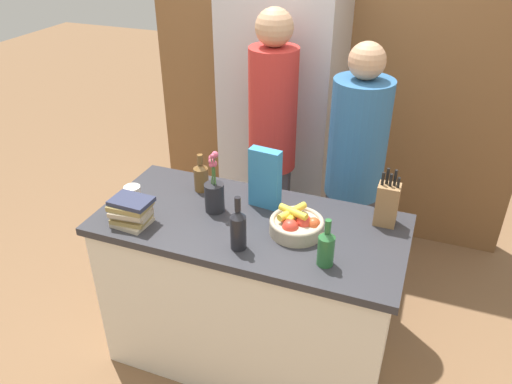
{
  "coord_description": "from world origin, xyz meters",
  "views": [
    {
      "loc": [
        0.76,
        -1.9,
        2.3
      ],
      "look_at": [
        0.0,
        0.09,
        1.04
      ],
      "focal_mm": 35.0,
      "sensor_mm": 36.0,
      "label": 1
    }
  ],
  "objects_px": {
    "refrigerator": "(283,122)",
    "person_in_blue": "(355,171)",
    "person_at_sink": "(272,140)",
    "bottle_wine": "(326,247)",
    "coffee_mug": "(133,194)",
    "fruit_bowl": "(297,224)",
    "knife_block": "(387,204)",
    "flower_vase": "(214,193)",
    "book_stack": "(131,211)",
    "bottle_oil": "(238,228)",
    "bottle_vinegar": "(201,176)",
    "cereal_box": "(265,179)"
  },
  "relations": [
    {
      "from": "flower_vase",
      "to": "coffee_mug",
      "type": "bearing_deg",
      "value": -170.96
    },
    {
      "from": "person_in_blue",
      "to": "knife_block",
      "type": "bearing_deg",
      "value": -49.07
    },
    {
      "from": "knife_block",
      "to": "bottle_wine",
      "type": "height_order",
      "value": "knife_block"
    },
    {
      "from": "bottle_oil",
      "to": "bottle_wine",
      "type": "distance_m",
      "value": 0.4
    },
    {
      "from": "cereal_box",
      "to": "coffee_mug",
      "type": "distance_m",
      "value": 0.7
    },
    {
      "from": "knife_block",
      "to": "person_at_sink",
      "type": "relative_size",
      "value": 0.16
    },
    {
      "from": "flower_vase",
      "to": "coffee_mug",
      "type": "xyz_separation_m",
      "value": [
        -0.44,
        -0.07,
        -0.06
      ]
    },
    {
      "from": "knife_block",
      "to": "coffee_mug",
      "type": "relative_size",
      "value": 2.77
    },
    {
      "from": "flower_vase",
      "to": "coffee_mug",
      "type": "distance_m",
      "value": 0.45
    },
    {
      "from": "cereal_box",
      "to": "person_at_sink",
      "type": "xyz_separation_m",
      "value": [
        -0.14,
        0.53,
        -0.04
      ]
    },
    {
      "from": "refrigerator",
      "to": "person_at_sink",
      "type": "bearing_deg",
      "value": -78.9
    },
    {
      "from": "flower_vase",
      "to": "person_at_sink",
      "type": "relative_size",
      "value": 0.18
    },
    {
      "from": "refrigerator",
      "to": "person_at_sink",
      "type": "xyz_separation_m",
      "value": [
        0.1,
        -0.53,
        0.1
      ]
    },
    {
      "from": "cereal_box",
      "to": "coffee_mug",
      "type": "bearing_deg",
      "value": -162.9
    },
    {
      "from": "flower_vase",
      "to": "cereal_box",
      "type": "height_order",
      "value": "flower_vase"
    },
    {
      "from": "fruit_bowl",
      "to": "cereal_box",
      "type": "height_order",
      "value": "cereal_box"
    },
    {
      "from": "cereal_box",
      "to": "coffee_mug",
      "type": "relative_size",
      "value": 2.98
    },
    {
      "from": "book_stack",
      "to": "bottle_oil",
      "type": "relative_size",
      "value": 0.77
    },
    {
      "from": "person_at_sink",
      "to": "person_in_blue",
      "type": "bearing_deg",
      "value": -14.07
    },
    {
      "from": "bottle_wine",
      "to": "refrigerator",
      "type": "bearing_deg",
      "value": 114.88
    },
    {
      "from": "bottle_oil",
      "to": "cereal_box",
      "type": "bearing_deg",
      "value": 91.77
    },
    {
      "from": "cereal_box",
      "to": "knife_block",
      "type": "bearing_deg",
      "value": 5.2
    },
    {
      "from": "flower_vase",
      "to": "fruit_bowl",
      "type": "bearing_deg",
      "value": -5.21
    },
    {
      "from": "fruit_bowl",
      "to": "bottle_wine",
      "type": "height_order",
      "value": "bottle_wine"
    },
    {
      "from": "coffee_mug",
      "to": "person_in_blue",
      "type": "xyz_separation_m",
      "value": [
        1.03,
        0.7,
        -0.01
      ]
    },
    {
      "from": "bottle_wine",
      "to": "person_at_sink",
      "type": "bearing_deg",
      "value": 121.96
    },
    {
      "from": "fruit_bowl",
      "to": "knife_block",
      "type": "bearing_deg",
      "value": 30.99
    },
    {
      "from": "fruit_bowl",
      "to": "refrigerator",
      "type": "bearing_deg",
      "value": 110.93
    },
    {
      "from": "refrigerator",
      "to": "book_stack",
      "type": "relative_size",
      "value": 9.1
    },
    {
      "from": "book_stack",
      "to": "bottle_oil",
      "type": "height_order",
      "value": "bottle_oil"
    },
    {
      "from": "bottle_oil",
      "to": "bottle_vinegar",
      "type": "height_order",
      "value": "bottle_oil"
    },
    {
      "from": "fruit_bowl",
      "to": "person_in_blue",
      "type": "distance_m",
      "value": 0.68
    },
    {
      "from": "bottle_vinegar",
      "to": "person_at_sink",
      "type": "height_order",
      "value": "person_at_sink"
    },
    {
      "from": "flower_vase",
      "to": "bottle_oil",
      "type": "relative_size",
      "value": 1.25
    },
    {
      "from": "knife_block",
      "to": "person_in_blue",
      "type": "xyz_separation_m",
      "value": [
        -0.24,
        0.44,
        -0.08
      ]
    },
    {
      "from": "book_stack",
      "to": "person_at_sink",
      "type": "height_order",
      "value": "person_at_sink"
    },
    {
      "from": "refrigerator",
      "to": "fruit_bowl",
      "type": "xyz_separation_m",
      "value": [
        0.47,
        -1.23,
        0.03
      ]
    },
    {
      "from": "bottle_wine",
      "to": "person_at_sink",
      "type": "distance_m",
      "value": 1.05
    },
    {
      "from": "book_stack",
      "to": "bottle_wine",
      "type": "height_order",
      "value": "bottle_wine"
    },
    {
      "from": "bottle_vinegar",
      "to": "knife_block",
      "type": "bearing_deg",
      "value": 1.46
    },
    {
      "from": "cereal_box",
      "to": "bottle_oil",
      "type": "xyz_separation_m",
      "value": [
        0.01,
        -0.38,
        -0.05
      ]
    },
    {
      "from": "cereal_box",
      "to": "bottle_vinegar",
      "type": "bearing_deg",
      "value": 175.45
    },
    {
      "from": "refrigerator",
      "to": "coffee_mug",
      "type": "bearing_deg",
      "value": -108.1
    },
    {
      "from": "refrigerator",
      "to": "person_in_blue",
      "type": "xyz_separation_m",
      "value": [
        0.62,
        -0.57,
        0.01
      ]
    },
    {
      "from": "refrigerator",
      "to": "person_in_blue",
      "type": "distance_m",
      "value": 0.84
    },
    {
      "from": "flower_vase",
      "to": "person_in_blue",
      "type": "relative_size",
      "value": 0.2
    },
    {
      "from": "bottle_oil",
      "to": "bottle_wine",
      "type": "xyz_separation_m",
      "value": [
        0.4,
        0.03,
        -0.02
      ]
    },
    {
      "from": "book_stack",
      "to": "bottle_vinegar",
      "type": "xyz_separation_m",
      "value": [
        0.17,
        0.42,
        0.01
      ]
    },
    {
      "from": "fruit_bowl",
      "to": "bottle_wine",
      "type": "bearing_deg",
      "value": -44.75
    },
    {
      "from": "knife_block",
      "to": "book_stack",
      "type": "xyz_separation_m",
      "value": [
        -1.16,
        -0.44,
        -0.04
      ]
    }
  ]
}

